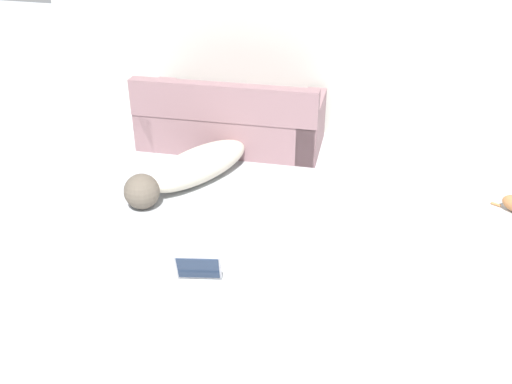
% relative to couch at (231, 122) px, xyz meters
% --- Properties ---
extents(wall_back, '(7.10, 0.06, 2.41)m').
position_rel_couch_xyz_m(wall_back, '(1.25, 0.60, 0.95)').
color(wall_back, beige).
rests_on(wall_back, ground_plane).
extents(couch, '(1.90, 0.93, 0.76)m').
position_rel_couch_xyz_m(couch, '(0.00, 0.00, 0.00)').
color(couch, gray).
rests_on(couch, ground_plane).
extents(dog, '(0.92, 1.60, 0.31)m').
position_rel_couch_xyz_m(dog, '(-0.09, -0.93, -0.10)').
color(dog, beige).
rests_on(dog, ground_plane).
extents(laptop_open, '(0.38, 0.39, 0.25)m').
position_rel_couch_xyz_m(laptop_open, '(0.51, -2.34, -0.18)').
color(laptop_open, '#B7B7BC').
rests_on(laptop_open, ground_plane).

